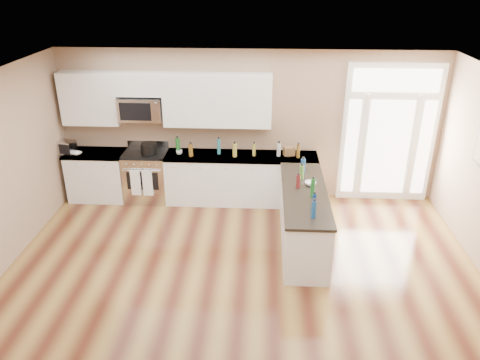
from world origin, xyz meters
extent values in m
plane|color=#4B2215|center=(0.00, 0.00, 0.00)|extent=(8.00, 8.00, 0.00)
plane|color=#9B7D62|center=(0.00, 4.00, 1.40)|extent=(7.00, 0.00, 7.00)
plane|color=white|center=(0.00, 0.00, 2.80)|extent=(8.00, 8.00, 0.00)
cube|color=white|center=(-2.87, 3.69, 0.45)|extent=(1.06, 0.62, 0.90)
cube|color=black|center=(-2.87, 3.69, 0.05)|extent=(1.02, 0.52, 0.10)
cube|color=black|center=(-2.87, 3.69, 0.92)|extent=(1.10, 0.66, 0.04)
cube|color=white|center=(-0.16, 3.69, 0.45)|extent=(2.81, 0.62, 0.90)
cube|color=black|center=(-0.16, 3.69, 0.05)|extent=(2.77, 0.52, 0.10)
cube|color=black|center=(-0.16, 3.69, 0.92)|extent=(2.85, 0.66, 0.04)
cube|color=white|center=(0.93, 2.24, 0.45)|extent=(0.65, 2.28, 0.90)
cube|color=black|center=(0.93, 2.24, 0.05)|extent=(0.61, 2.18, 0.10)
cube|color=black|center=(0.93, 2.24, 0.92)|extent=(0.69, 2.32, 0.04)
cube|color=white|center=(-2.88, 3.83, 1.93)|extent=(1.04, 0.33, 0.95)
cube|color=white|center=(-0.57, 3.83, 1.93)|extent=(1.94, 0.33, 0.95)
cube|color=white|center=(-1.95, 3.83, 2.20)|extent=(0.82, 0.33, 0.40)
cube|color=silver|center=(-1.95, 3.80, 1.76)|extent=(0.78, 0.40, 0.42)
cube|color=black|center=(-2.01, 3.59, 1.76)|extent=(0.56, 0.01, 0.32)
cube|color=white|center=(2.55, 3.96, 1.30)|extent=(1.70, 0.08, 2.60)
cube|color=white|center=(2.55, 3.91, 1.05)|extent=(0.78, 0.02, 1.80)
cube|color=white|center=(1.89, 3.91, 1.05)|extent=(0.22, 0.02, 1.80)
cube|color=white|center=(3.21, 3.91, 1.05)|extent=(0.22, 0.02, 1.80)
cube|color=white|center=(2.55, 3.91, 2.30)|extent=(1.50, 0.02, 0.40)
cube|color=silver|center=(-1.93, 3.69, 0.46)|extent=(0.79, 0.65, 0.92)
cube|color=black|center=(-1.93, 3.69, 0.94)|extent=(0.79, 0.60, 0.03)
cube|color=silver|center=(-1.93, 3.99, 1.01)|extent=(0.79, 0.04, 0.14)
cube|color=black|center=(-1.93, 3.36, 0.52)|extent=(0.58, 0.01, 0.34)
cylinder|color=silver|center=(-1.93, 3.33, 0.74)|extent=(0.70, 0.02, 0.02)
cube|color=white|center=(-2.05, 3.32, 0.50)|extent=(0.18, 0.02, 0.50)
cube|color=white|center=(-1.83, 3.32, 0.50)|extent=(0.18, 0.02, 0.50)
cylinder|color=black|center=(-1.83, 3.62, 1.06)|extent=(0.37, 0.37, 0.23)
cube|color=silver|center=(-3.35, 3.60, 1.06)|extent=(0.34, 0.30, 0.25)
cube|color=brown|center=(0.74, 3.74, 1.02)|extent=(0.22, 0.18, 0.16)
imported|color=white|center=(-3.16, 3.55, 0.96)|extent=(0.22, 0.22, 0.04)
imported|color=white|center=(1.03, 2.46, 0.97)|extent=(0.23, 0.23, 0.06)
imported|color=white|center=(-1.28, 3.67, 0.99)|extent=(0.13, 0.13, 0.09)
cylinder|color=#19591E|center=(1.02, 2.05, 1.09)|extent=(0.07, 0.07, 0.30)
cylinder|color=navy|center=(0.94, 3.00, 1.05)|extent=(0.08, 0.08, 0.22)
cylinder|color=brown|center=(-1.05, 3.60, 1.06)|extent=(0.08, 0.08, 0.23)
cylinder|color=olive|center=(0.10, 3.68, 1.06)|extent=(0.06, 0.06, 0.23)
cylinder|color=#26727F|center=(-0.55, 3.73, 1.08)|extent=(0.06, 0.06, 0.29)
cylinder|color=#591919|center=(0.82, 2.35, 1.05)|extent=(0.07, 0.07, 0.22)
cylinder|color=#B2B2B7|center=(0.55, 3.69, 1.06)|extent=(0.07, 0.07, 0.25)
cylinder|color=navy|center=(1.02, 1.70, 1.05)|extent=(0.06, 0.06, 0.22)
cylinder|color=#3F7226|center=(0.90, 2.70, 1.06)|extent=(0.07, 0.07, 0.23)
cylinder|color=#19591E|center=(-1.30, 3.68, 1.10)|extent=(0.08, 0.08, 0.31)
cylinder|color=navy|center=(0.98, 1.40, 1.07)|extent=(0.07, 0.07, 0.26)
cylinder|color=brown|center=(0.90, 3.63, 1.06)|extent=(0.06, 0.06, 0.25)
cylinder|color=olive|center=(-0.25, 3.62, 1.06)|extent=(0.08, 0.08, 0.25)
camera|label=1|loc=(0.28, -4.29, 4.11)|focal=35.00mm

